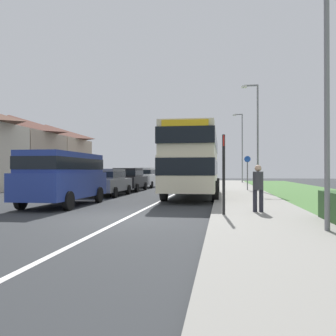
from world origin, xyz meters
The scene contains 14 objects.
ground_plane centered at (0.00, 0.00, 0.00)m, with size 120.00×120.00×0.00m, color #2D3033.
lane_marking_centre centered at (0.00, 8.00, 0.00)m, with size 0.14×60.00×0.01m, color silver.
pavement_near_side centered at (4.20, 6.00, 0.06)m, with size 3.20×68.00×0.12m, color gray.
double_decker_bus centered at (1.40, 9.21, 2.14)m, with size 2.80×10.07×3.70m.
parked_van_blue centered at (-3.65, 3.49, 1.32)m, with size 2.11×5.34×2.23m.
parked_car_grey centered at (-3.68, 9.34, 0.88)m, with size 1.92×4.56×1.59m.
parked_car_black centered at (-3.74, 14.45, 0.91)m, with size 2.01×4.38×1.66m.
parked_car_white centered at (-3.75, 20.00, 0.95)m, with size 1.89×4.36×1.74m.
pedestrian_at_stop centered at (4.13, 1.38, 0.98)m, with size 0.34×0.34×1.67m.
bus_stop_sign centered at (3.00, 0.48, 1.54)m, with size 0.09×0.52×2.60m.
cycle_route_sign centered at (4.75, 14.93, 1.43)m, with size 0.44×0.08×2.52m.
street_lamp_near centered at (5.19, -2.14, 3.94)m, with size 1.14×0.20×6.79m.
street_lamp_mid centered at (5.28, 14.16, 4.23)m, with size 1.14×0.20×7.37m.
street_lamp_far centered at (5.23, 31.37, 4.60)m, with size 1.14×0.20×8.09m.
Camera 1 is at (2.93, -10.64, 1.48)m, focal length 37.92 mm.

